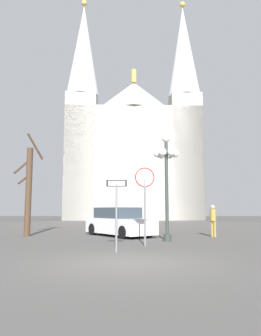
% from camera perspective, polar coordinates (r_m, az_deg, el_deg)
% --- Properties ---
extents(ground_plane, '(120.00, 120.00, 0.00)m').
position_cam_1_polar(ground_plane, '(8.97, -0.90, -16.48)').
color(ground_plane, '#514F4C').
extents(cathedral, '(18.82, 14.24, 31.42)m').
position_cam_1_polar(cathedral, '(47.62, 0.42, 2.55)').
color(cathedral, '#ADA89E').
rests_on(cathedral, ground).
extents(stop_sign, '(0.79, 0.10, 3.09)m').
position_cam_1_polar(stop_sign, '(12.83, 2.54, -4.01)').
color(stop_sign, slate).
rests_on(stop_sign, ground).
extents(one_way_arrow_sign, '(0.69, 0.07, 2.42)m').
position_cam_1_polar(one_way_arrow_sign, '(10.95, -2.51, -6.81)').
color(one_way_arrow_sign, slate).
rests_on(one_way_arrow_sign, ground).
extents(street_lamp, '(1.22, 1.10, 4.96)m').
position_cam_1_polar(street_lamp, '(15.03, 6.36, 0.57)').
color(street_lamp, '#2D3833').
rests_on(street_lamp, ground).
extents(bare_tree, '(1.53, 1.52, 5.46)m').
position_cam_1_polar(bare_tree, '(18.34, -17.64, -3.50)').
color(bare_tree, '#473323').
rests_on(bare_tree, ground).
extents(parked_car_near_white, '(3.98, 4.58, 1.52)m').
position_cam_1_polar(parked_car_near_white, '(17.57, -2.08, -9.63)').
color(parked_car_near_white, silver).
rests_on(parked_car_near_white, ground).
extents(pedestrian_walking, '(0.32, 0.32, 1.65)m').
position_cam_1_polar(pedestrian_walking, '(17.53, 14.40, -8.48)').
color(pedestrian_walking, olive).
rests_on(pedestrian_walking, ground).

